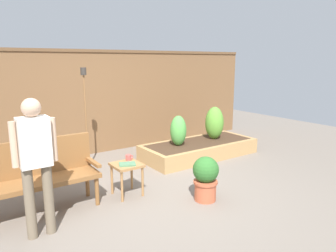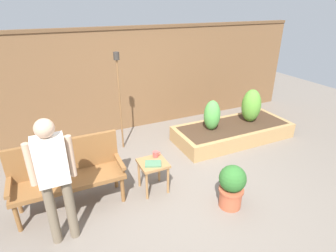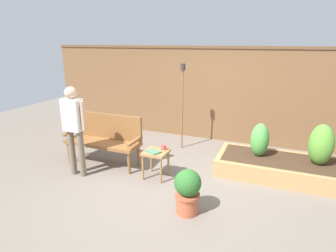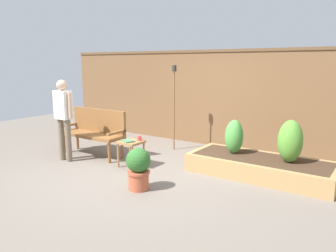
{
  "view_description": "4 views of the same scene",
  "coord_description": "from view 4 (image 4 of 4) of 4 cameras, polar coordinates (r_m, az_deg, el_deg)",
  "views": [
    {
      "loc": [
        -2.34,
        -3.63,
        1.94
      ],
      "look_at": [
        0.62,
        0.64,
        0.86
      ],
      "focal_mm": 33.67,
      "sensor_mm": 36.0,
      "label": 1
    },
    {
      "loc": [
        -1.58,
        -2.87,
        2.6
      ],
      "look_at": [
        0.27,
        1.09,
        0.59
      ],
      "focal_mm": 29.17,
      "sensor_mm": 36.0,
      "label": 2
    },
    {
      "loc": [
        1.46,
        -3.67,
        2.26
      ],
      "look_at": [
        -0.21,
        0.47,
        0.88
      ],
      "focal_mm": 29.62,
      "sensor_mm": 36.0,
      "label": 3
    },
    {
      "loc": [
        3.51,
        -4.14,
        1.86
      ],
      "look_at": [
        0.43,
        0.32,
        0.83
      ],
      "focal_mm": 35.46,
      "sensor_mm": 36.0,
      "label": 4
    }
  ],
  "objects": [
    {
      "name": "fence_back",
      "position": [
        7.64,
        7.12,
        4.87
      ],
      "size": [
        8.4,
        0.14,
        2.16
      ],
      "color": "brown",
      "rests_on": "ground_plane"
    },
    {
      "name": "shrub_far_corner",
      "position": [
        5.61,
        20.27,
        -2.48
      ],
      "size": [
        0.39,
        0.39,
        0.69
      ],
      "color": "brown",
      "rests_on": "raised_planter_bed"
    },
    {
      "name": "shrub_near_bench",
      "position": [
        5.92,
        11.29,
        -1.81
      ],
      "size": [
        0.32,
        0.32,
        0.59
      ],
      "color": "brown",
      "rests_on": "raised_planter_bed"
    },
    {
      "name": "book_on_table",
      "position": [
        5.99,
        -6.91,
        -2.55
      ],
      "size": [
        0.28,
        0.25,
        0.02
      ],
      "primitive_type": "cube",
      "rotation": [
        0.0,
        0.0,
        -0.39
      ],
      "color": "#4C7A56",
      "rests_on": "side_table"
    },
    {
      "name": "person_by_bench",
      "position": [
        6.59,
        -17.54,
        2.15
      ],
      "size": [
        0.47,
        0.2,
        1.56
      ],
      "color": "#70604C",
      "rests_on": "ground_plane"
    },
    {
      "name": "raised_planter_bed",
      "position": [
        5.82,
        15.65,
        -6.77
      ],
      "size": [
        2.4,
        1.0,
        0.3
      ],
      "color": "#AD8451",
      "rests_on": "ground_plane"
    },
    {
      "name": "tiki_torch",
      "position": [
        7.08,
        1.04,
        5.68
      ],
      "size": [
        0.1,
        0.1,
        1.82
      ],
      "color": "brown",
      "rests_on": "ground_plane"
    },
    {
      "name": "cup_on_table",
      "position": [
        6.05,
        -4.96,
        -2.1
      ],
      "size": [
        0.12,
        0.08,
        0.08
      ],
      "color": "#CC4C47",
      "rests_on": "side_table"
    },
    {
      "name": "potted_boxwood",
      "position": [
        4.97,
        -5.12,
        -7.09
      ],
      "size": [
        0.37,
        0.37,
        0.64
      ],
      "color": "#B75638",
      "rests_on": "ground_plane"
    },
    {
      "name": "side_table",
      "position": [
        6.05,
        -6.4,
        -3.35
      ],
      "size": [
        0.4,
        0.4,
        0.48
      ],
      "color": "#9E7042",
      "rests_on": "ground_plane"
    },
    {
      "name": "garden_bench",
      "position": [
        6.95,
        -12.45,
        -0.44
      ],
      "size": [
        1.44,
        0.48,
        0.94
      ],
      "color": "brown",
      "rests_on": "ground_plane"
    },
    {
      "name": "ground_plane",
      "position": [
        5.74,
        -5.39,
        -8.24
      ],
      "size": [
        14.0,
        14.0,
        0.0
      ],
      "primitive_type": "plane",
      "color": "#70665B"
    }
  ]
}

